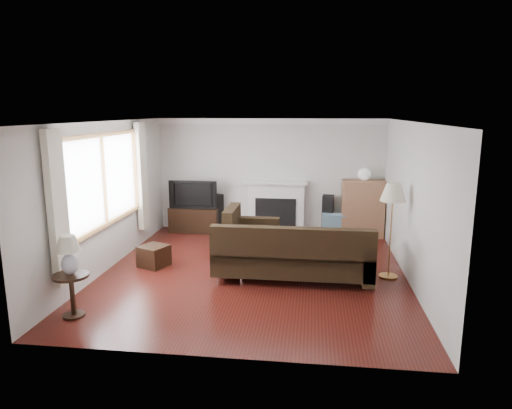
# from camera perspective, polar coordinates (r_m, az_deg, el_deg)

# --- Properties ---
(room) EXTENTS (5.10, 5.60, 2.54)m
(room) POSITION_cam_1_polar(r_m,az_deg,el_deg) (7.45, -0.29, 0.66)
(room) COLOR #481510
(room) RESTS_ON ground
(window) EXTENTS (0.12, 2.74, 1.54)m
(window) POSITION_cam_1_polar(r_m,az_deg,el_deg) (7.90, -18.41, 2.91)
(window) COLOR brown
(window) RESTS_ON room
(curtain_near) EXTENTS (0.10, 0.35, 2.10)m
(curtain_near) POSITION_cam_1_polar(r_m,az_deg,el_deg) (6.59, -23.56, -0.46)
(curtain_near) COLOR silver
(curtain_near) RESTS_ON room
(curtain_far) EXTENTS (0.10, 0.35, 2.10)m
(curtain_far) POSITION_cam_1_polar(r_m,az_deg,el_deg) (9.29, -14.07, 3.46)
(curtain_far) COLOR silver
(curtain_far) RESTS_ON room
(fireplace) EXTENTS (1.40, 0.26, 1.15)m
(fireplace) POSITION_cam_1_polar(r_m,az_deg,el_deg) (10.14, 2.49, -0.26)
(fireplace) COLOR white
(fireplace) RESTS_ON room
(tv_stand) EXTENTS (1.10, 0.49, 0.55)m
(tv_stand) POSITION_cam_1_polar(r_m,az_deg,el_deg) (10.35, -7.64, -1.82)
(tv_stand) COLOR black
(tv_stand) RESTS_ON ground
(television) EXTENTS (1.07, 0.14, 0.62)m
(television) POSITION_cam_1_polar(r_m,az_deg,el_deg) (10.23, -7.72, 1.35)
(television) COLOR black
(television) RESTS_ON tv_stand
(speaker_left) EXTENTS (0.32, 0.34, 0.83)m
(speaker_left) POSITION_cam_1_polar(r_m,az_deg,el_deg) (10.28, -4.99, -1.04)
(speaker_left) COLOR black
(speaker_left) RESTS_ON ground
(speaker_right) EXTENTS (0.27, 0.31, 0.87)m
(speaker_right) POSITION_cam_1_polar(r_m,az_deg,el_deg) (10.06, 8.95, -1.31)
(speaker_right) COLOR black
(speaker_right) RESTS_ON ground
(bookshelf) EXTENTS (0.89, 0.42, 1.22)m
(bookshelf) POSITION_cam_1_polar(r_m,az_deg,el_deg) (10.03, 13.18, -0.49)
(bookshelf) COLOR #946244
(bookshelf) RESTS_ON ground
(globe_lamp) EXTENTS (0.26, 0.26, 0.26)m
(globe_lamp) POSITION_cam_1_polar(r_m,az_deg,el_deg) (9.90, 13.38, 3.70)
(globe_lamp) COLOR white
(globe_lamp) RESTS_ON bookshelf
(sectional_sofa) EXTENTS (2.72, 1.99, 0.88)m
(sectional_sofa) POSITION_cam_1_polar(r_m,az_deg,el_deg) (7.39, 4.62, -5.94)
(sectional_sofa) COLOR black
(sectional_sofa) RESTS_ON ground
(coffee_table) EXTENTS (1.03, 0.59, 0.39)m
(coffee_table) POSITION_cam_1_polar(r_m,az_deg,el_deg) (8.79, 6.92, -4.76)
(coffee_table) COLOR #876040
(coffee_table) RESTS_ON ground
(footstool) EXTENTS (0.57, 0.57, 0.37)m
(footstool) POSITION_cam_1_polar(r_m,az_deg,el_deg) (8.19, -12.64, -6.30)
(footstool) COLOR black
(footstool) RESTS_ON ground
(floor_lamp) EXTENTS (0.51, 0.51, 1.55)m
(floor_lamp) POSITION_cam_1_polar(r_m,az_deg,el_deg) (7.63, 16.50, -3.21)
(floor_lamp) COLOR #B77F3F
(floor_lamp) RESTS_ON ground
(side_table) EXTENTS (0.46, 0.46, 0.58)m
(side_table) POSITION_cam_1_polar(r_m,az_deg,el_deg) (6.57, -21.97, -10.49)
(side_table) COLOR black
(side_table) RESTS_ON ground
(table_lamp) EXTENTS (0.32, 0.32, 0.52)m
(table_lamp) POSITION_cam_1_polar(r_m,az_deg,el_deg) (6.39, -22.35, -5.91)
(table_lamp) COLOR silver
(table_lamp) RESTS_ON side_table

